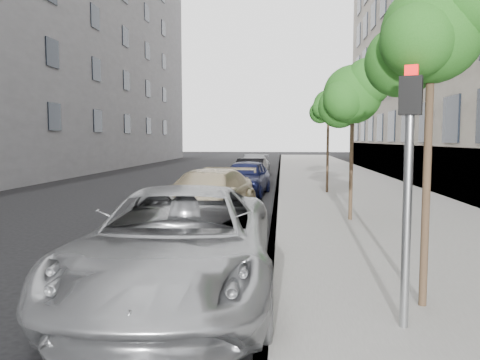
# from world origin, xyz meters

# --- Properties ---
(ground) EXTENTS (160.00, 160.00, 0.00)m
(ground) POSITION_xyz_m (0.00, 0.00, 0.00)
(ground) COLOR black
(ground) RESTS_ON ground
(sidewalk) EXTENTS (6.40, 72.00, 0.14)m
(sidewalk) POSITION_xyz_m (4.30, 24.00, 0.07)
(sidewalk) COLOR gray
(sidewalk) RESTS_ON ground
(curb) EXTENTS (0.15, 72.00, 0.14)m
(curb) POSITION_xyz_m (1.18, 24.00, 0.07)
(curb) COLOR #9E9B93
(curb) RESTS_ON ground
(tree_near) EXTENTS (1.61, 1.41, 4.25)m
(tree_near) POSITION_xyz_m (3.23, 1.50, 3.59)
(tree_near) COLOR #38281C
(tree_near) RESTS_ON sidewalk
(tree_mid) EXTENTS (1.83, 1.63, 4.22)m
(tree_mid) POSITION_xyz_m (3.23, 8.00, 3.45)
(tree_mid) COLOR #38281C
(tree_mid) RESTS_ON sidewalk
(tree_far) EXTENTS (1.57, 1.37, 4.29)m
(tree_far) POSITION_xyz_m (3.23, 14.50, 3.66)
(tree_far) COLOR #38281C
(tree_far) RESTS_ON sidewalk
(signal_pole) EXTENTS (0.29, 0.25, 2.95)m
(signal_pole) POSITION_xyz_m (2.78, 0.76, 1.99)
(signal_pole) COLOR #939699
(signal_pole) RESTS_ON sidewalk
(minivan) EXTENTS (2.88, 5.78, 1.57)m
(minivan) POSITION_xyz_m (-0.10, 2.00, 0.79)
(minivan) COLOR #9D9FA2
(minivan) RESTS_ON ground
(suv) EXTENTS (2.82, 5.19, 1.43)m
(suv) POSITION_xyz_m (-0.70, 8.14, 0.71)
(suv) COLOR tan
(suv) RESTS_ON ground
(sedan_blue) EXTENTS (2.07, 4.38, 1.45)m
(sedan_blue) POSITION_xyz_m (-0.10, 14.47, 0.72)
(sedan_blue) COLOR #101437
(sedan_blue) RESTS_ON ground
(sedan_black) EXTENTS (1.62, 4.02, 1.30)m
(sedan_black) POSITION_xyz_m (-0.23, 19.17, 0.65)
(sedan_black) COLOR black
(sedan_black) RESTS_ON ground
(sedan_rear) EXTENTS (1.94, 4.65, 1.34)m
(sedan_rear) POSITION_xyz_m (-0.35, 24.27, 0.67)
(sedan_rear) COLOR #97989E
(sedan_rear) RESTS_ON ground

